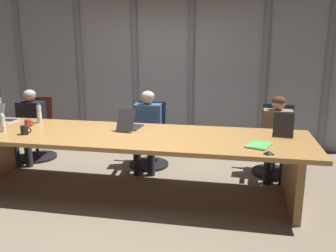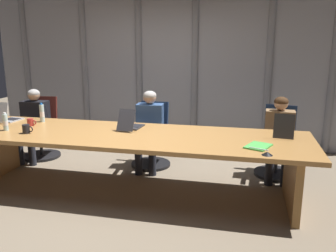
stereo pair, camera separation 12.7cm
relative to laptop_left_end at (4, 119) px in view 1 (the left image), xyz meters
The scene contains 18 objects.
ground_plane 2.05m from the laptop_left_end, ahead, with size 13.34×13.34×0.00m, color #7F705B.
conference_table 1.89m from the laptop_left_end, ahead, with size 4.42×1.21×0.76m.
curtain_backdrop 2.82m from the laptop_left_end, 47.13° to the left, with size 6.67×0.17×2.99m.
laptop_left_end is the anchor object (origin of this frame).
laptop_left_mid 1.83m from the laptop_left_end, ahead, with size 0.26×0.45×0.28m.
laptop_center 3.72m from the laptop_left_end, ahead, with size 0.27×0.38×0.30m.
office_chair_left_end 0.89m from the laptop_left_end, 89.37° to the left, with size 0.60×0.61×0.98m.
office_chair_left_mid 2.09m from the laptop_left_end, 22.16° to the left, with size 0.60×0.60×0.96m.
office_chair_center 3.84m from the laptop_left_end, 11.63° to the left, with size 0.60×0.61×0.98m.
person_left_end 0.63m from the laptop_left_end, 91.38° to the left, with size 0.44×0.57×1.13m.
person_left_mid 2.00m from the laptop_left_end, 17.81° to the left, with size 0.43×0.57×1.16m.
person_center 3.78m from the laptop_left_end, ahead, with size 0.42×0.56×1.13m.
water_bottle_primary 0.55m from the laptop_left_end, 55.66° to the right, with size 0.06×0.06×0.23m.
water_bottle_secondary 0.50m from the laptop_left_end, 10.24° to the left, with size 0.06×0.06×0.27m.
coffee_mug_near 0.84m from the laptop_left_end, 38.96° to the right, with size 0.14×0.09×0.11m.
coffee_mug_far 0.49m from the laptop_left_end, 18.84° to the right, with size 0.13×0.08×0.10m.
conference_mic_left_side 3.58m from the laptop_left_end, 12.42° to the right, with size 0.11×0.11×0.04m, color black.
spiral_notepad 3.45m from the laptop_left_end, ahead, with size 0.32×0.37×0.03m.
Camera 1 is at (1.27, -3.95, 1.85)m, focal length 37.31 mm.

